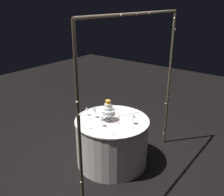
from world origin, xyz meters
TOP-DOWN VIEW (x-y plane):
  - ground_plane at (0.00, 0.00)m, footprint 12.00×12.00m
  - decorative_arch at (-0.00, 0.38)m, footprint 2.13×0.06m
  - main_table at (0.00, 0.00)m, footprint 1.11×1.11m
  - tiered_cake at (0.05, -0.04)m, footprint 0.22×0.22m
  - wine_glass_0 at (-0.08, 0.32)m, footprint 0.07×0.07m
  - wine_glass_1 at (0.11, -0.40)m, footprint 0.06×0.06m
  - wine_glass_2 at (0.10, -0.26)m, footprint 0.07×0.07m
  - wine_glass_3 at (0.25, 0.02)m, footprint 0.06×0.06m
  - cake_knife at (-0.36, 0.11)m, footprint 0.28×0.14m
  - rose_petal_0 at (0.40, -0.07)m, footprint 0.03×0.04m
  - rose_petal_1 at (-0.22, -0.13)m, footprint 0.03×0.03m
  - rose_petal_2 at (0.08, -0.20)m, footprint 0.02×0.02m
  - rose_petal_3 at (0.10, -0.33)m, footprint 0.03×0.03m
  - rose_petal_4 at (-0.32, -0.17)m, footprint 0.03×0.02m
  - rose_petal_5 at (0.20, 0.01)m, footprint 0.04×0.04m
  - rose_petal_6 at (-0.01, -0.32)m, footprint 0.03×0.03m
  - rose_petal_7 at (0.32, 0.29)m, footprint 0.04×0.03m
  - rose_petal_8 at (-0.24, 0.03)m, footprint 0.04×0.04m
  - rose_petal_9 at (-0.15, 0.02)m, footprint 0.03×0.04m
  - rose_petal_10 at (0.03, 0.14)m, footprint 0.04×0.04m
  - rose_petal_11 at (-0.21, -0.05)m, footprint 0.03×0.02m
  - rose_petal_12 at (0.17, -0.29)m, footprint 0.03×0.03m

SIDE VIEW (x-z plane):
  - ground_plane at x=0.00m, z-range 0.00..0.00m
  - main_table at x=0.00m, z-range 0.00..0.73m
  - rose_petal_0 at x=0.40m, z-range 0.73..0.74m
  - rose_petal_1 at x=-0.22m, z-range 0.73..0.74m
  - rose_petal_2 at x=0.08m, z-range 0.73..0.74m
  - rose_petal_3 at x=0.10m, z-range 0.73..0.74m
  - rose_petal_4 at x=-0.32m, z-range 0.73..0.74m
  - rose_petal_5 at x=0.20m, z-range 0.73..0.74m
  - rose_petal_6 at x=-0.01m, z-range 0.73..0.74m
  - rose_petal_7 at x=0.32m, z-range 0.73..0.74m
  - rose_petal_8 at x=-0.24m, z-range 0.73..0.74m
  - rose_petal_9 at x=-0.15m, z-range 0.73..0.74m
  - rose_petal_10 at x=0.03m, z-range 0.73..0.74m
  - rose_petal_11 at x=-0.21m, z-range 0.73..0.74m
  - rose_petal_12 at x=0.17m, z-range 0.73..0.74m
  - cake_knife at x=-0.36m, z-range 0.73..0.74m
  - wine_glass_1 at x=0.11m, z-range 0.76..0.90m
  - wine_glass_0 at x=-0.08m, z-range 0.78..0.94m
  - wine_glass_3 at x=0.25m, z-range 0.77..0.94m
  - wine_glass_2 at x=0.10m, z-range 0.78..0.97m
  - tiered_cake at x=0.05m, z-range 0.74..1.06m
  - decorative_arch at x=0.00m, z-range 0.35..2.61m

